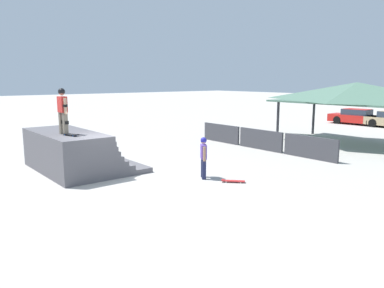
{
  "coord_description": "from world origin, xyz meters",
  "views": [
    {
      "loc": [
        12.44,
        -6.31,
        3.67
      ],
      "look_at": [
        -0.06,
        3.85,
        0.88
      ],
      "focal_mm": 35.0,
      "sensor_mm": 36.0,
      "label": 1
    }
  ],
  "objects_px": {
    "skater_on_deck": "(63,108)",
    "skateboard_on_ground": "(232,181)",
    "parked_car_red": "(357,117)",
    "bystander_walking": "(204,154)",
    "skateboard_on_deck": "(71,134)"
  },
  "relations": [
    {
      "from": "parked_car_red",
      "to": "bystander_walking",
      "type": "bearing_deg",
      "value": -79.39
    },
    {
      "from": "skater_on_deck",
      "to": "skateboard_on_ground",
      "type": "height_order",
      "value": "skater_on_deck"
    },
    {
      "from": "skateboard_on_ground",
      "to": "skater_on_deck",
      "type": "bearing_deg",
      "value": -1.07
    },
    {
      "from": "skater_on_deck",
      "to": "skateboard_on_ground",
      "type": "relative_size",
      "value": 2.31
    },
    {
      "from": "skateboard_on_deck",
      "to": "skater_on_deck",
      "type": "bearing_deg",
      "value": 171.86
    },
    {
      "from": "skater_on_deck",
      "to": "parked_car_red",
      "type": "height_order",
      "value": "skater_on_deck"
    },
    {
      "from": "skateboard_on_deck",
      "to": "parked_car_red",
      "type": "height_order",
      "value": "skateboard_on_deck"
    },
    {
      "from": "skateboard_on_deck",
      "to": "bystander_walking",
      "type": "distance_m",
      "value": 4.97
    },
    {
      "from": "skateboard_on_deck",
      "to": "bystander_walking",
      "type": "relative_size",
      "value": 0.53
    },
    {
      "from": "bystander_walking",
      "to": "parked_car_red",
      "type": "relative_size",
      "value": 0.34
    },
    {
      "from": "skateboard_on_ground",
      "to": "bystander_walking",
      "type": "bearing_deg",
      "value": -22.58
    },
    {
      "from": "skateboard_on_deck",
      "to": "parked_car_red",
      "type": "xyz_separation_m",
      "value": [
        -1.76,
        24.79,
        -1.06
      ]
    },
    {
      "from": "skateboard_on_deck",
      "to": "skateboard_on_ground",
      "type": "distance_m",
      "value": 6.19
    },
    {
      "from": "skater_on_deck",
      "to": "parked_car_red",
      "type": "relative_size",
      "value": 0.38
    },
    {
      "from": "skateboard_on_ground",
      "to": "skateboard_on_deck",
      "type": "bearing_deg",
      "value": 1.87
    }
  ]
}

